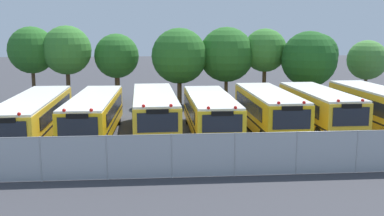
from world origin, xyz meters
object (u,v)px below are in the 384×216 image
at_px(school_bus_0, 34,115).
at_px(school_bus_2, 154,112).
at_px(tree_0, 31,50).
at_px(tree_5, 266,49).
at_px(school_bus_6, 376,108).
at_px(tree_2, 118,56).
at_px(tree_6, 312,58).
at_px(school_bus_1, 94,114).
at_px(school_bus_4, 268,110).
at_px(school_bus_5, 319,109).
at_px(school_bus_3, 210,113).
at_px(tree_1, 66,49).
at_px(tree_4, 226,53).
at_px(tree_7, 366,60).
at_px(tree_3, 179,54).

height_order(school_bus_0, school_bus_2, school_bus_2).
distance_m(tree_0, tree_5, 19.75).
height_order(school_bus_6, tree_0, tree_0).
xyz_separation_m(tree_2, tree_6, (15.96, -2.87, -0.03)).
relative_size(school_bus_6, tree_0, 1.45).
height_order(school_bus_1, school_bus_4, school_bus_4).
distance_m(tree_2, tree_6, 16.21).
bearing_deg(school_bus_5, school_bus_2, -0.23).
bearing_deg(tree_2, school_bus_2, -75.96).
distance_m(school_bus_3, tree_1, 16.35).
xyz_separation_m(school_bus_1, school_bus_4, (10.51, -0.18, 0.08)).
xyz_separation_m(tree_0, tree_4, (16.36, -0.64, -0.31)).
height_order(school_bus_2, school_bus_3, school_bus_2).
relative_size(school_bus_3, tree_1, 1.47).
xyz_separation_m(school_bus_1, school_bus_2, (3.57, 0.21, 0.05)).
relative_size(school_bus_3, tree_7, 1.80).
relative_size(tree_1, tree_3, 1.03).
distance_m(school_bus_5, tree_2, 18.13).
height_order(school_bus_5, school_bus_6, school_bus_6).
distance_m(school_bus_3, tree_2, 14.20).
height_order(school_bus_1, school_bus_5, school_bus_5).
bearing_deg(school_bus_1, school_bus_2, -175.06).
distance_m(school_bus_6, tree_6, 9.83).
height_order(school_bus_4, school_bus_6, school_bus_6).
distance_m(school_bus_1, tree_0, 14.18).
height_order(school_bus_5, tree_1, tree_1).
height_order(tree_1, tree_4, tree_1).
bearing_deg(school_bus_3, school_bus_5, -177.48).
height_order(school_bus_6, tree_4, tree_4).
relative_size(school_bus_2, tree_3, 1.60).
distance_m(school_bus_1, tree_1, 12.90).
distance_m(school_bus_6, tree_7, 12.14).
xyz_separation_m(school_bus_0, tree_0, (-3.11, 12.16, 3.25)).
bearing_deg(tree_5, tree_3, -178.18).
xyz_separation_m(school_bus_1, tree_4, (9.76, 11.49, 2.93)).
bearing_deg(tree_2, school_bus_5, -42.23).
bearing_deg(tree_5, school_bus_0, -145.55).
relative_size(school_bus_0, tree_4, 1.78).
bearing_deg(tree_2, tree_4, -5.28).
bearing_deg(school_bus_5, school_bus_3, 2.08).
distance_m(school_bus_2, tree_2, 12.78).
distance_m(school_bus_5, tree_6, 9.91).
distance_m(school_bus_3, tree_6, 13.74).
bearing_deg(school_bus_0, school_bus_1, 179.92).
xyz_separation_m(school_bus_2, tree_7, (18.39, 10.86, 2.30)).
xyz_separation_m(school_bus_5, tree_0, (-20.43, 11.85, 3.16)).
height_order(school_bus_3, tree_4, tree_4).
distance_m(tree_4, tree_6, 7.04).
height_order(school_bus_6, tree_1, tree_1).
bearing_deg(school_bus_0, tree_0, -76.37).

